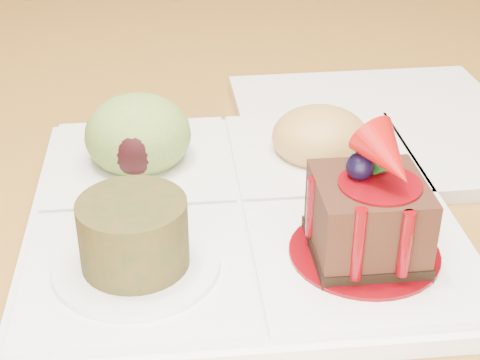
{
  "coord_description": "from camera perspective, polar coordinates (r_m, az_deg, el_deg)",
  "views": [
    {
      "loc": [
        -0.03,
        -0.88,
        1.04
      ],
      "look_at": [
        -0.02,
        -0.44,
        0.79
      ],
      "focal_mm": 55.0,
      "sensor_mm": 36.0,
      "label": 1
    }
  ],
  "objects": [
    {
      "name": "second_plate",
      "position": [
        0.66,
        10.85,
        3.98
      ],
      "size": [
        0.26,
        0.26,
        0.01
      ],
      "primitive_type": "cube",
      "rotation": [
        0.0,
        0.0,
        0.1
      ],
      "color": "white",
      "rests_on": "dining_table"
    },
    {
      "name": "dining_table",
      "position": [
        0.95,
        0.94,
        7.99
      ],
      "size": [
        1.0,
        1.8,
        0.75
      ],
      "color": "#A06F29",
      "rests_on": "ground"
    },
    {
      "name": "sampler_plate",
      "position": [
        0.52,
        -0.32,
        -0.95
      ],
      "size": [
        0.32,
        0.32,
        0.11
      ],
      "rotation": [
        0.0,
        0.0,
        0.08
      ],
      "color": "white",
      "rests_on": "dining_table"
    }
  ]
}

